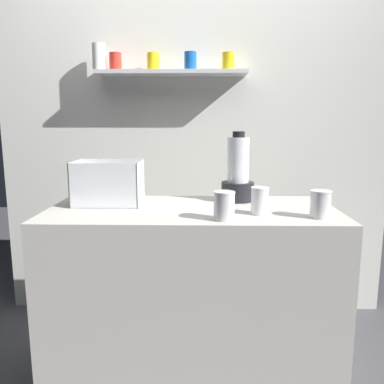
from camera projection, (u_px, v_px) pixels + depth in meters
ground_plane at (192, 374)px, 2.05m from camera, size 8.00×8.00×0.00m
counter at (192, 294)px, 1.97m from camera, size 1.40×0.64×0.90m
back_wall_unit at (194, 130)px, 2.58m from camera, size 2.60×0.24×2.50m
carrot_display_bin at (108, 191)px, 1.98m from camera, size 0.33×0.23×0.22m
blender_pitcher at (238, 175)px, 2.05m from camera, size 0.17×0.17×0.37m
juice_cup_carrot_far_left at (224, 207)px, 1.66m from camera, size 0.09×0.09×0.12m
juice_cup_mango_left at (260, 202)px, 1.76m from camera, size 0.08×0.08×0.12m
juice_cup_beet_middle at (320, 206)px, 1.69m from camera, size 0.09×0.09×0.12m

